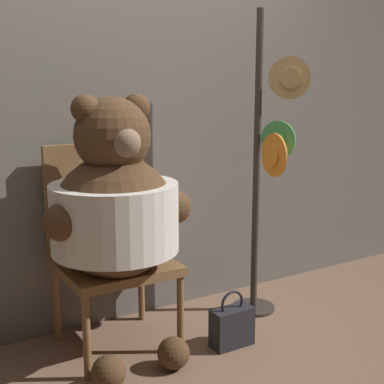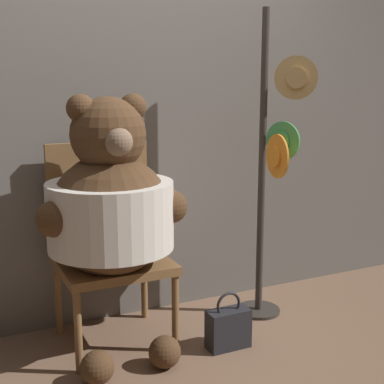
{
  "view_description": "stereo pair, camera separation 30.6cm",
  "coord_description": "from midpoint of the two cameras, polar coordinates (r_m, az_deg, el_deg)",
  "views": [
    {
      "loc": [
        -1.41,
        -2.38,
        1.46
      ],
      "look_at": [
        0.16,
        0.18,
        0.85
      ],
      "focal_mm": 50.0,
      "sensor_mm": 36.0,
      "label": 1
    },
    {
      "loc": [
        -1.14,
        -2.53,
        1.46
      ],
      "look_at": [
        0.16,
        0.18,
        0.85
      ],
      "focal_mm": 50.0,
      "sensor_mm": 36.0,
      "label": 2
    }
  ],
  "objects": [
    {
      "name": "hat_display_rack",
      "position": [
        3.31,
        11.11,
        1.87
      ],
      "size": [
        0.42,
        0.46,
        1.89
      ],
      "color": "#332D28",
      "rests_on": "ground_plane"
    },
    {
      "name": "chair",
      "position": [
        3.07,
        -6.22,
        -4.99
      ],
      "size": [
        0.6,
        0.55,
        1.13
      ],
      "color": "brown",
      "rests_on": "ground_plane"
    },
    {
      "name": "ground_plane",
      "position": [
        3.12,
        1.74,
        -16.32
      ],
      "size": [
        14.0,
        14.0,
        0.0
      ],
      "primitive_type": "plane",
      "color": "brown"
    },
    {
      "name": "handbag_on_ground",
      "position": [
        3.09,
        6.81,
        -14.22
      ],
      "size": [
        0.24,
        0.12,
        0.33
      ],
      "color": "#232328",
      "rests_on": "ground_plane"
    },
    {
      "name": "wall_back",
      "position": [
        3.32,
        -3.02,
        8.22
      ],
      "size": [
        8.0,
        0.1,
        2.54
      ],
      "color": "#66605B",
      "rests_on": "ground_plane"
    },
    {
      "name": "teddy_bear",
      "position": [
        2.82,
        -5.61,
        -1.66
      ],
      "size": [
        0.81,
        0.71,
        1.41
      ],
      "color": "#4C331E",
      "rests_on": "ground_plane"
    }
  ]
}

